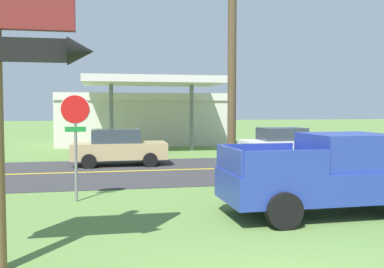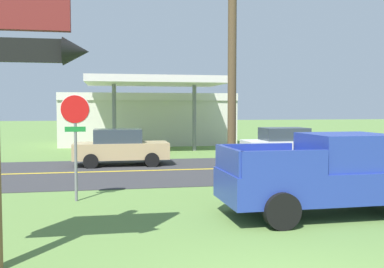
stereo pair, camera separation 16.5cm
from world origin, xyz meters
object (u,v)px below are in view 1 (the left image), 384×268
pickup_blue_parked_on_lawn (332,175)px  car_white_near_lane (284,144)px  stop_sign (75,128)px  car_tan_far_lane (118,147)px  utility_pole (232,35)px  gas_station (144,117)px

pickup_blue_parked_on_lawn → car_white_near_lane: bearing=73.1°
stop_sign → car_white_near_lane: (9.29, 7.54, -1.20)m
stop_sign → pickup_blue_parked_on_lawn: 6.83m
stop_sign → car_tan_far_lane: size_ratio=0.70×
utility_pole → gas_station: (-1.00, 19.01, -2.85)m
car_white_near_lane → car_tan_far_lane: 7.90m
car_white_near_lane → pickup_blue_parked_on_lawn: bearing=-106.9°
gas_station → pickup_blue_parked_on_lawn: 22.42m
stop_sign → pickup_blue_parked_on_lawn: bearing=-24.0°
stop_sign → utility_pole: utility_pole is taller
gas_station → pickup_blue_parked_on_lawn: size_ratio=2.29×
car_white_near_lane → car_tan_far_lane: size_ratio=1.00×
utility_pole → car_white_near_lane: bearing=56.3°
car_white_near_lane → gas_station: bearing=115.5°
stop_sign → car_tan_far_lane: 7.76m
pickup_blue_parked_on_lawn → car_tan_far_lane: pickup_blue_parked_on_lawn is taller
stop_sign → car_tan_far_lane: stop_sign is taller
car_white_near_lane → utility_pole: bearing=-123.7°
gas_station → pickup_blue_parked_on_lawn: gas_station is taller
utility_pole → gas_station: size_ratio=0.75×
utility_pole → car_white_near_lane: 9.35m
pickup_blue_parked_on_lawn → gas_station: bearing=96.6°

